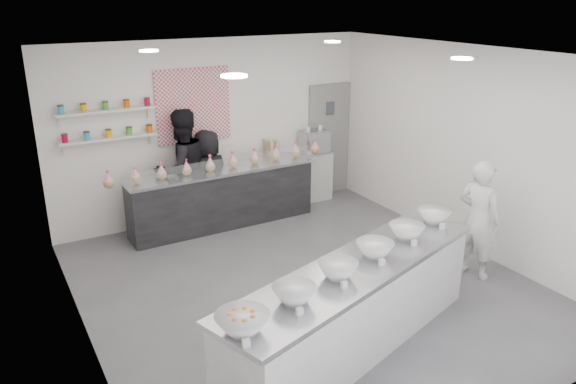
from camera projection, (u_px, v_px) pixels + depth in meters
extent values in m
plane|color=#515156|center=(306.00, 286.00, 7.46)|extent=(6.00, 6.00, 0.00)
plane|color=white|center=(309.00, 55.00, 6.45)|extent=(6.00, 6.00, 0.00)
plane|color=white|center=(214.00, 130.00, 9.41)|extent=(5.50, 0.00, 5.50)
plane|color=white|center=(76.00, 221.00, 5.67)|extent=(0.00, 6.00, 6.00)
plane|color=white|center=(467.00, 150.00, 8.23)|extent=(0.00, 6.00, 6.00)
cube|color=gray|center=(329.00, 140.00, 10.60)|extent=(0.88, 0.04, 2.10)
cube|color=#C63A4B|center=(193.00, 106.00, 9.07)|extent=(1.25, 0.03, 1.20)
cube|color=silver|center=(109.00, 138.00, 8.48)|extent=(1.45, 0.22, 0.04)
cube|color=silver|center=(106.00, 111.00, 8.33)|extent=(1.45, 0.22, 0.04)
cylinder|color=white|center=(234.00, 76.00, 4.98)|extent=(0.24, 0.24, 0.02)
cylinder|color=white|center=(462.00, 58.00, 6.29)|extent=(0.24, 0.24, 0.02)
cylinder|color=white|center=(149.00, 51.00, 7.11)|extent=(0.24, 0.24, 0.02)
cylinder|color=white|center=(332.00, 42.00, 8.42)|extent=(0.24, 0.24, 0.02)
cube|color=#B7B7B1|center=(355.00, 307.00, 6.02)|extent=(3.67, 1.87, 0.98)
cube|color=black|center=(223.00, 198.00, 9.23)|extent=(3.16, 0.63, 0.97)
cube|color=white|center=(229.00, 166.00, 8.80)|extent=(3.10, 0.07, 0.27)
cube|color=#B7B7B1|center=(300.00, 178.00, 10.30)|extent=(1.24, 0.39, 0.92)
cube|color=#93969E|center=(314.00, 142.00, 10.22)|extent=(0.50, 0.35, 0.38)
imported|color=silver|center=(478.00, 219.00, 7.48)|extent=(0.54, 0.68, 1.64)
imported|color=black|center=(183.00, 170.00, 9.00)|extent=(1.09, 0.92, 1.98)
imported|color=black|center=(208.00, 177.00, 9.26)|extent=(0.83, 0.60, 1.59)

